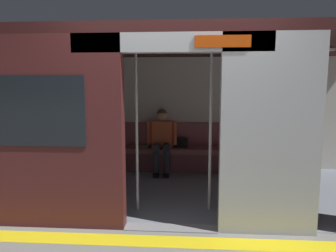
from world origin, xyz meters
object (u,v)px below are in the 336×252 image
at_px(handbag, 181,143).
at_px(book, 146,146).
at_px(grab_pole_door, 137,129).
at_px(train_car, 171,92).
at_px(person_seated, 162,136).
at_px(bench_seat, 178,153).
at_px(grab_pole_far, 210,129).

xyz_separation_m(handbag, book, (0.67, 0.06, -0.07)).
bearing_deg(grab_pole_door, train_car, -116.39).
bearing_deg(grab_pole_door, person_seated, -94.82).
relative_size(bench_seat, person_seated, 2.85).
distance_m(bench_seat, grab_pole_far, 2.01).
xyz_separation_m(bench_seat, person_seated, (0.31, 0.05, 0.32)).
relative_size(train_car, grab_pole_far, 3.03).
height_order(book, grab_pole_door, grab_pole_door).
bearing_deg(train_car, grab_pole_door, 63.61).
xyz_separation_m(person_seated, grab_pole_far, (-0.77, 1.76, 0.40)).
relative_size(person_seated, grab_pole_door, 0.55).
height_order(grab_pole_door, grab_pole_far, same).
bearing_deg(handbag, train_car, 84.26).
bearing_deg(grab_pole_far, handbag, -77.67).
distance_m(person_seated, grab_pole_door, 1.87).
distance_m(bench_seat, handbag, 0.21).
relative_size(bench_seat, book, 15.10).
relative_size(bench_seat, grab_pole_far, 1.57).
distance_m(train_car, book, 1.63).
relative_size(grab_pole_door, grab_pole_far, 1.00).
height_order(handbag, book, handbag).
xyz_separation_m(train_car, grab_pole_door, (0.39, 0.78, -0.45)).
relative_size(handbag, grab_pole_far, 0.12).
bearing_deg(handbag, bench_seat, 60.35).
bearing_deg(person_seated, grab_pole_door, 85.18).
height_order(person_seated, book, person_seated).
relative_size(handbag, grab_pole_door, 0.12).
height_order(train_car, book, train_car).
bearing_deg(book, grab_pole_door, 101.29).
bearing_deg(bench_seat, book, -2.17).
bearing_deg(handbag, book, 4.88).
height_order(person_seated, handbag, person_seated).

